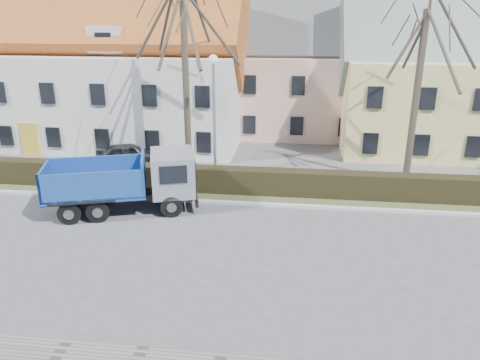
# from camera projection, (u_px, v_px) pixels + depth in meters

# --- Properties ---
(ground) EXTENTS (120.00, 120.00, 0.00)m
(ground) POSITION_uv_depth(u_px,v_px,m) (191.00, 247.00, 18.73)
(ground) COLOR #4F5052
(curb_far) EXTENTS (80.00, 0.30, 0.12)m
(curb_far) POSITION_uv_depth(u_px,v_px,m) (212.00, 202.00, 23.00)
(curb_far) COLOR #ABABAA
(curb_far) RESTS_ON ground
(grass_strip) EXTENTS (80.00, 3.00, 0.10)m
(grass_strip) POSITION_uv_depth(u_px,v_px,m) (217.00, 190.00, 24.49)
(grass_strip) COLOR #414B2A
(grass_strip) RESTS_ON ground
(hedge) EXTENTS (60.00, 0.90, 1.30)m
(hedge) POSITION_uv_depth(u_px,v_px,m) (216.00, 181.00, 24.10)
(hedge) COLOR black
(hedge) RESTS_ON ground
(building_white) EXTENTS (26.80, 10.80, 9.50)m
(building_white) POSITION_uv_depth(u_px,v_px,m) (60.00, 72.00, 33.52)
(building_white) COLOR silver
(building_white) RESTS_ON ground
(building_pink) EXTENTS (10.80, 8.80, 8.00)m
(building_pink) POSITION_uv_depth(u_px,v_px,m) (299.00, 79.00, 35.54)
(building_pink) COLOR beige
(building_pink) RESTS_ON ground
(building_yellow) EXTENTS (18.80, 10.80, 8.50)m
(building_yellow) POSITION_uv_depth(u_px,v_px,m) (479.00, 84.00, 31.27)
(building_yellow) COLOR #D8C776
(building_yellow) RESTS_ON ground
(tree_1) EXTENTS (9.20, 9.20, 12.65)m
(tree_1) POSITION_uv_depth(u_px,v_px,m) (185.00, 63.00, 24.71)
(tree_1) COLOR #373026
(tree_1) RESTS_ON ground
(tree_2) EXTENTS (8.00, 8.00, 11.00)m
(tree_2) POSITION_uv_depth(u_px,v_px,m) (418.00, 82.00, 23.61)
(tree_2) COLOR #373026
(tree_2) RESTS_ON ground
(dump_truck) EXTENTS (7.58, 4.62, 2.85)m
(dump_truck) POSITION_uv_depth(u_px,v_px,m) (116.00, 183.00, 21.63)
(dump_truck) COLOR navy
(dump_truck) RESTS_ON ground
(streetlight) EXTENTS (0.54, 0.54, 6.97)m
(streetlight) POSITION_uv_depth(u_px,v_px,m) (214.00, 123.00, 24.08)
(streetlight) COLOR gray
(streetlight) RESTS_ON ground
(cart_frame) EXTENTS (0.80, 0.51, 0.70)m
(cart_frame) POSITION_uv_depth(u_px,v_px,m) (128.00, 192.00, 23.45)
(cart_frame) COLOR silver
(cart_frame) RESTS_ON ground
(parked_car_a) EXTENTS (4.34, 3.05, 1.37)m
(parked_car_a) POSITION_uv_depth(u_px,v_px,m) (130.00, 154.00, 28.44)
(parked_car_a) COLOR black
(parked_car_a) RESTS_ON ground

